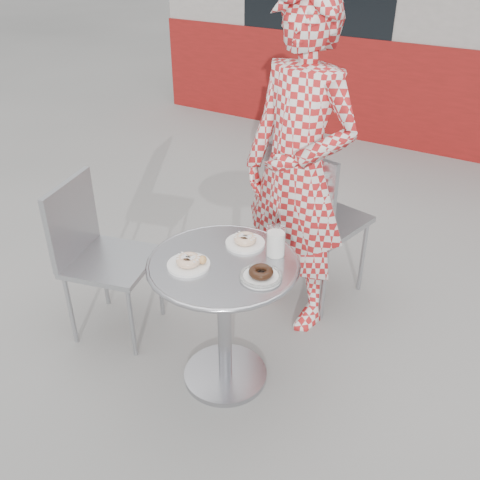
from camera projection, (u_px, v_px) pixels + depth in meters
The scene contains 9 objects.
ground at pixel (215, 377), 2.68m from camera, with size 60.00×60.00×0.00m, color gray.
bistro_table at pixel (224, 293), 2.42m from camera, with size 0.68×0.68×0.69m.
chair_far at pixel (316, 250), 3.15m from camera, with size 0.55×0.55×0.97m.
chair_left at pixel (113, 288), 2.88m from camera, with size 0.51×0.50×0.87m.
seated_person at pixel (298, 172), 2.69m from camera, with size 0.64×0.42×1.76m, color #B21B1C.
plate_far at pixel (245, 241), 2.45m from camera, with size 0.18×0.18×0.05m.
plate_near at pixel (189, 262), 2.30m from camera, with size 0.19×0.19×0.05m.
plate_checker at pixel (261, 275), 2.22m from camera, with size 0.18×0.18×0.05m.
milk_cup at pixel (276, 243), 2.35m from camera, with size 0.09×0.09×0.14m.
Camera 1 is at (1.13, -1.59, 1.97)m, focal length 40.00 mm.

